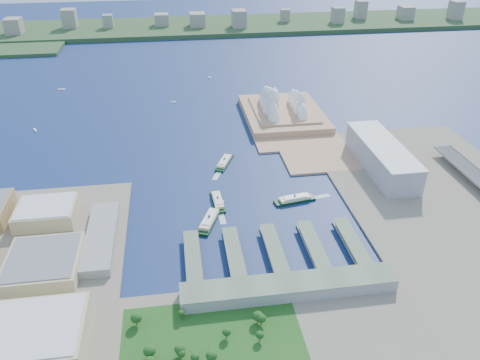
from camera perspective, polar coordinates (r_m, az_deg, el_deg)
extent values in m
plane|color=#0F1E48|center=(550.30, 1.09, -4.23)|extent=(3000.00, 3000.00, 0.00)
cube|color=#7A6F5E|center=(594.96, 25.49, -4.49)|extent=(240.00, 500.00, 3.00)
cube|color=tan|center=(793.54, 5.76, 7.14)|extent=(135.00, 220.00, 3.00)
cube|color=#2D4926|center=(1461.12, -5.46, 18.13)|extent=(2200.00, 260.00, 12.00)
cube|color=gray|center=(660.38, 16.90, 2.73)|extent=(45.00, 155.00, 35.00)
cube|color=gray|center=(444.35, 5.96, -12.90)|extent=(200.00, 28.00, 12.00)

